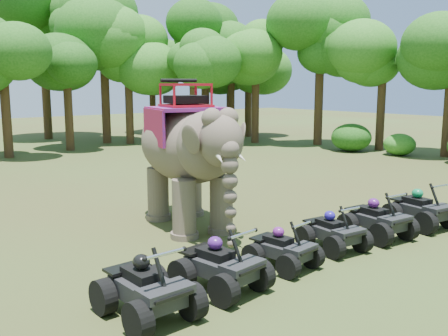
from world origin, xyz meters
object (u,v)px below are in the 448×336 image
Objects in this scene: elephant at (188,154)px; atv_2 at (283,243)px; atv_3 at (333,227)px; atv_1 at (221,258)px; atv_0 at (147,280)px; atv_4 at (378,214)px; atv_5 at (422,204)px.

elephant is 4.41m from atv_2.
atv_1 is at bearing -171.03° from atv_3.
atv_2 is at bearing -171.22° from atv_3.
atv_0 is at bearing -119.81° from elephant.
atv_0 reaches higher than atv_1.
atv_0 is at bearing 176.01° from atv_2.
atv_1 reaches higher than atv_2.
atv_4 is at bearing -7.15° from atv_1.
atv_2 is at bearing -4.88° from atv_1.
atv_3 is 3.63m from atv_5.
atv_0 is 1.21× the size of atv_2.
atv_0 is 5.50m from atv_3.
atv_4 is (7.19, 0.11, -0.03)m from atv_0.
atv_3 is 1.71m from atv_4.
atv_3 is (5.49, 0.24, -0.09)m from atv_0.
atv_1 is 1.02× the size of atv_4.
atv_3 is at bearing -176.51° from atv_5.
elephant reaches higher than atv_4.
elephant reaches higher than atv_1.
atv_2 is 0.87× the size of atv_4.
atv_4 is (5.44, 0.03, -0.01)m from atv_1.
atv_2 is at bearing -174.84° from atv_4.
atv_5 is (9.11, -0.07, -0.01)m from atv_0.
atv_1 is 0.98× the size of atv_5.
atv_5 is at bearing -27.37° from elephant.
atv_5 is at bearing -8.63° from atv_1.
elephant is at bearing 117.70° from atv_3.
atv_0 reaches higher than atv_2.
atv_2 is (-0.31, -4.12, -1.55)m from elephant.
atv_5 is (5.18, -4.36, -1.44)m from elephant.
atv_2 is at bearing -174.11° from atv_5.
atv_5 is (3.62, -0.31, 0.08)m from atv_3.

